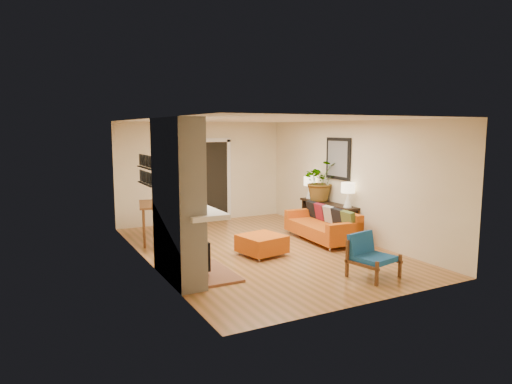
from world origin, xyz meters
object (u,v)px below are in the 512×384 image
Objects in this scene: sofa at (324,225)px; blue_chair at (369,253)px; lamp_near at (348,192)px; houseplant at (321,181)px; console_table at (328,209)px; ottoman at (262,244)px; dining_table at (162,211)px; lamp_far at (310,185)px.

sofa is 2.49m from blue_chair.
lamp_near is 1.01m from houseplant.
console_table is 1.91× the size of houseplant.
ottoman is 2.17m from blue_chair.
console_table is at bearing 65.98° from blue_chair.
sofa is at bearing -119.80° from houseplant.
dining_table reaches higher than ottoman.
sofa is at bearing -110.17° from lamp_far.
sofa is at bearing 155.33° from lamp_near.
houseplant reaches higher than dining_table.
dining_table is at bearing 121.52° from blue_chair.
lamp_near is at bearing 59.38° from blue_chair.
sofa is 0.72m from console_table.
ottoman is at bearing -166.54° from sofa.
dining_table is at bearing 125.80° from ottoman.
lamp_far is at bearing 36.76° from ottoman.
ottoman is 2.43m from dining_table.
console_table reaches higher than blue_chair.
console_table is (1.27, 2.85, 0.19)m from blue_chair.
sofa reaches higher than blue_chair.
ottoman is at bearing -174.49° from lamp_near.
sofa is at bearing -132.93° from console_table.
blue_chair is (0.97, -1.93, 0.16)m from ottoman.
blue_chair is 3.88m from lamp_far.
dining_table is (-3.18, 1.50, 0.35)m from sofa.
ottoman is 1.12× the size of blue_chair.
lamp_far is at bearing 88.77° from houseplant.
dining_table is at bearing 176.00° from lamp_far.
sofa is 1.84m from ottoman.
blue_chair is at bearing -58.48° from dining_table.
lamp_near is at bearing -25.24° from dining_table.
lamp_far is at bearing 90.00° from lamp_near.
ottoman is at bearing 116.80° from blue_chair.
ottoman is at bearing -143.24° from lamp_far.
dining_table is (-1.39, 1.93, 0.45)m from ottoman.
ottoman is at bearing -54.20° from dining_table.
lamp_near reaches higher than console_table.
lamp_far is 0.49m from houseplant.
dining_table is 3.65× the size of lamp_far.
houseplant is (3.63, -0.72, 0.53)m from dining_table.
houseplant is at bearing 91.97° from console_table.
lamp_near reaches higher than ottoman.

